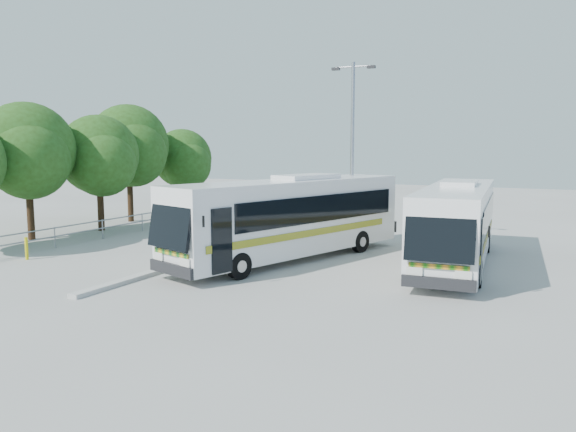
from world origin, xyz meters
The scene contains 11 objects.
ground centered at (0.00, 0.00, 0.00)m, with size 100.00×100.00×0.00m, color #A7A7A2.
kerb_divider centered at (-2.30, 2.00, 0.07)m, with size 0.40×16.00×0.15m, color #B2B2AD.
railing centered at (-10.00, 4.00, 0.74)m, with size 0.06×22.00×1.00m.
tree_far_b centered at (-13.02, 1.20, 4.57)m, with size 5.33×5.03×6.96m.
tree_far_c centered at (-12.12, 5.10, 4.26)m, with size 4.97×4.69×6.49m.
tree_far_d centered at (-13.31, 8.80, 4.82)m, with size 5.62×5.30×7.33m.
tree_far_e centered at (-12.63, 13.30, 3.89)m, with size 4.54×4.28×5.92m.
coach_main centered at (1.04, 2.58, 1.84)m, with size 5.84×12.24×3.35m.
coach_adjacent centered at (7.42, 4.73, 1.73)m, with size 3.28×11.52×3.15m.
lamppost centered at (2.00, 7.26, 4.78)m, with size 2.12×0.30×8.66m.
bollard centered at (-8.85, -2.44, 0.48)m, with size 0.13×0.13×0.95m, color #D3C30C.
Camera 1 is at (11.45, -18.16, 4.76)m, focal length 35.00 mm.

